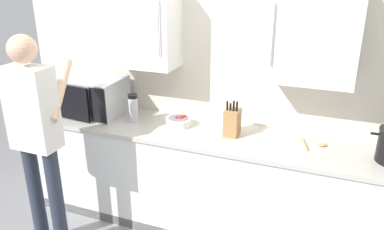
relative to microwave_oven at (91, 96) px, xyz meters
The scene contains 8 objects.
back_wall_tiled 1.24m from the microwave_oven, 13.30° to the left, with size 3.86×0.44×2.60m.
counter_unit 1.32m from the microwave_oven, ahead, with size 3.25×0.63×0.90m.
microwave_oven is the anchor object (origin of this frame).
wooden_spoon 1.96m from the microwave_oven, ahead, with size 0.20×0.20×0.02m.
knife_block 1.33m from the microwave_oven, ahead, with size 0.11×0.15×0.29m.
fruit_bowl 0.87m from the microwave_oven, ahead, with size 0.21×0.21×0.09m.
thermos_flask 0.46m from the microwave_oven, ahead, with size 0.08×0.08×0.24m.
person_figure 0.75m from the microwave_oven, 86.62° to the right, with size 0.44×0.57×1.73m.
Camera 1 is at (0.88, -1.83, 2.14)m, focal length 35.75 mm.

